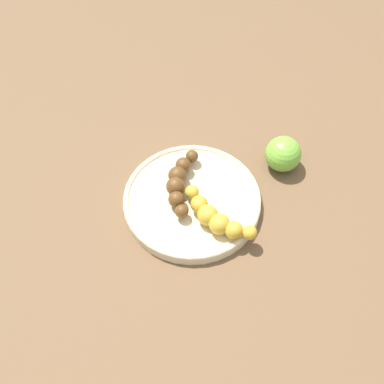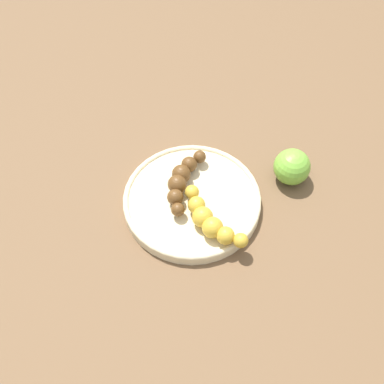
% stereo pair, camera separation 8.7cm
% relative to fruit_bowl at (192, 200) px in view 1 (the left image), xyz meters
% --- Properties ---
extents(ground_plane, '(2.40, 2.40, 0.00)m').
position_rel_fruit_bowl_xyz_m(ground_plane, '(0.00, 0.00, -0.01)').
color(ground_plane, brown).
extents(fruit_bowl, '(0.25, 0.25, 0.02)m').
position_rel_fruit_bowl_xyz_m(fruit_bowl, '(0.00, 0.00, 0.00)').
color(fruit_bowl, beige).
rests_on(fruit_bowl, ground_plane).
extents(banana_overripe, '(0.14, 0.07, 0.03)m').
position_rel_fruit_bowl_xyz_m(banana_overripe, '(0.01, 0.03, 0.02)').
color(banana_overripe, '#593819').
rests_on(banana_overripe, fruit_bowl).
extents(banana_spotted, '(0.07, 0.14, 0.04)m').
position_rel_fruit_bowl_xyz_m(banana_spotted, '(-0.03, -0.06, 0.03)').
color(banana_spotted, gold).
rests_on(banana_spotted, fruit_bowl).
extents(apple_green, '(0.07, 0.07, 0.07)m').
position_rel_fruit_bowl_xyz_m(apple_green, '(0.15, -0.12, 0.02)').
color(apple_green, '#72B238').
rests_on(apple_green, ground_plane).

